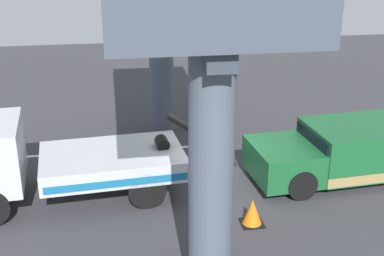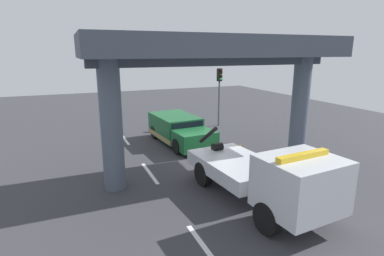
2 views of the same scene
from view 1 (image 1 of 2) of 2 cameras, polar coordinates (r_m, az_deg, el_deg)
The scene contains 8 objects.
ground_plane at distance 15.18m, azimuth 2.20°, elevation -6.41°, with size 60.00×40.00×0.10m, color #38383D.
lane_stripe_west at distance 19.56m, azimuth 18.04°, elevation -0.80°, with size 2.60×0.16×0.01m, color silver.
lane_stripe_mid at distance 17.74m, azimuth 0.42°, elevation -1.97°, with size 2.60×0.16×0.01m, color silver.
lane_stripe_east at distance 17.86m, azimuth -18.97°, elevation -3.03°, with size 2.60×0.16×0.01m, color silver.
tow_truck_white at distance 14.49m, azimuth -16.25°, elevation -3.22°, with size 7.33×2.86×2.46m.
towed_van_green at distance 16.03m, azimuth 16.45°, elevation -2.49°, with size 5.36×2.59×1.58m.
overpass_structure at distance 13.44m, azimuth -1.56°, elevation 12.92°, with size 3.60×11.17×6.01m.
traffic_cone_orange at distance 13.29m, azimuth 6.53°, elevation -9.06°, with size 0.56×0.56×0.66m.
Camera 1 is at (2.65, 13.19, 6.97)m, focal length 49.44 mm.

